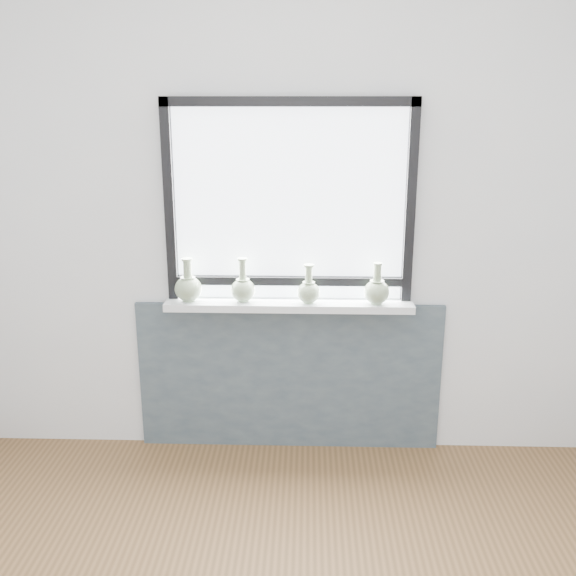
{
  "coord_description": "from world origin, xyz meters",
  "views": [
    {
      "loc": [
        0.1,
        -1.55,
        1.93
      ],
      "look_at": [
        0.0,
        1.55,
        1.02
      ],
      "focal_mm": 40.0,
      "sensor_mm": 36.0,
      "label": 1
    }
  ],
  "objects_px": {
    "vase_a": "(188,287)",
    "vase_b": "(243,288)",
    "vase_c": "(309,290)",
    "vase_d": "(377,290)",
    "windowsill": "(289,305)"
  },
  "relations": [
    {
      "from": "vase_b",
      "to": "vase_c",
      "type": "xyz_separation_m",
      "value": [
        0.35,
        -0.02,
        -0.0
      ]
    },
    {
      "from": "vase_b",
      "to": "vase_c",
      "type": "bearing_deg",
      "value": -2.82
    },
    {
      "from": "vase_a",
      "to": "vase_b",
      "type": "xyz_separation_m",
      "value": [
        0.29,
        0.01,
        -0.01
      ]
    },
    {
      "from": "vase_c",
      "to": "vase_d",
      "type": "bearing_deg",
      "value": -0.38
    },
    {
      "from": "vase_b",
      "to": "vase_d",
      "type": "distance_m",
      "value": 0.71
    },
    {
      "from": "vase_b",
      "to": "vase_d",
      "type": "xyz_separation_m",
      "value": [
        0.71,
        -0.02,
        0.0
      ]
    },
    {
      "from": "vase_a",
      "to": "vase_d",
      "type": "height_order",
      "value": "vase_a"
    },
    {
      "from": "windowsill",
      "to": "vase_b",
      "type": "distance_m",
      "value": 0.26
    },
    {
      "from": "vase_d",
      "to": "vase_c",
      "type": "bearing_deg",
      "value": 179.62
    },
    {
      "from": "windowsill",
      "to": "vase_a",
      "type": "distance_m",
      "value": 0.54
    },
    {
      "from": "vase_d",
      "to": "windowsill",
      "type": "bearing_deg",
      "value": 176.86
    },
    {
      "from": "windowsill",
      "to": "vase_a",
      "type": "relative_size",
      "value": 5.64
    },
    {
      "from": "vase_a",
      "to": "vase_c",
      "type": "xyz_separation_m",
      "value": [
        0.64,
        -0.01,
        -0.01
      ]
    },
    {
      "from": "windowsill",
      "to": "vase_a",
      "type": "xyz_separation_m",
      "value": [
        -0.54,
        -0.01,
        0.1
      ]
    },
    {
      "from": "vase_a",
      "to": "vase_b",
      "type": "bearing_deg",
      "value": 1.02
    }
  ]
}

